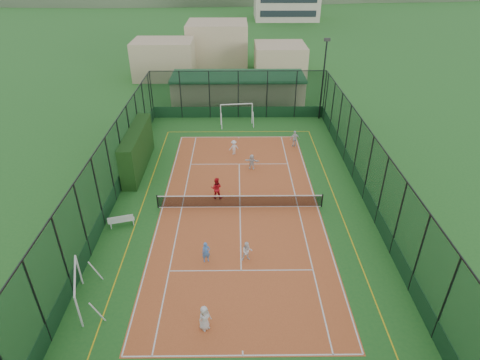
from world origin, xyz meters
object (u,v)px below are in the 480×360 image
object	(u,v)px
child_near_mid	(206,252)
clubhouse	(238,88)
child_near_right	(247,251)
white_bench	(122,220)
child_far_back	(252,162)
floodlight_ne	(323,80)
child_near_left	(205,318)
child_far_left	(234,147)
child_far_right	(295,139)
futsal_goal_near	(79,290)
futsal_goal_far	(237,114)
coach	(216,188)

from	to	relation	value
child_near_mid	clubhouse	bearing A→B (deg)	70.21
child_near_mid	child_near_right	distance (m)	2.39
child_near_right	white_bench	bearing A→B (deg)	150.78
child_near_mid	child_far_back	bearing A→B (deg)	59.10
floodlight_ne	child_near_right	distance (m)	23.85
white_bench	child_near_left	bearing A→B (deg)	-69.72
child_far_left	child_far_right	size ratio (longest dim) A/B	0.86
clubhouse	child_far_left	world-z (taller)	clubhouse
futsal_goal_near	child_near_mid	bearing A→B (deg)	-81.23
clubhouse	white_bench	world-z (taller)	clubhouse
futsal_goal_far	child_near_right	size ratio (longest dim) A/B	2.58
white_bench	child_far_left	distance (m)	12.71
futsal_goal_near	floodlight_ne	bearing A→B (deg)	-51.89
clubhouse	child_near_right	bearing A→B (deg)	-89.25
child_near_left	child_far_right	bearing A→B (deg)	28.47
floodlight_ne	child_near_left	xyz separation A→B (m)	(-10.40, -26.95, -3.41)
futsal_goal_near	child_far_right	xyz separation A→B (m)	(13.34, 18.51, -0.22)
futsal_goal_far	child_far_right	distance (m)	7.55
futsal_goal_far	child_far_left	xyz separation A→B (m)	(-0.26, -6.87, -0.40)
floodlight_ne	child_near_left	world-z (taller)	floodlight_ne
futsal_goal_near	futsal_goal_far	size ratio (longest dim) A/B	0.94
futsal_goal_far	child_near_left	size ratio (longest dim) A/B	2.36
clubhouse	child_far_right	distance (m)	13.28
white_bench	floodlight_ne	bearing A→B (deg)	33.02
child_far_left	coach	size ratio (longest dim) A/B	0.79
child_far_right	child_far_back	xyz separation A→B (m)	(-4.06, -4.17, -0.12)
child_near_mid	futsal_goal_near	bearing A→B (deg)	-168.55
clubhouse	futsal_goal_far	xyz separation A→B (m)	(-0.19, -6.86, -0.50)
futsal_goal_near	coach	world-z (taller)	futsal_goal_near
child_near_left	child_near_mid	xyz separation A→B (m)	(-0.22, 4.78, -0.04)
child_near_right	coach	bearing A→B (deg)	100.50
child_near_right	child_far_right	world-z (taller)	child_far_right
child_near_right	coach	xyz separation A→B (m)	(-2.05, 6.71, 0.19)
floodlight_ne	child_far_back	distance (m)	13.81
futsal_goal_near	child_near_right	size ratio (longest dim) A/B	2.41
white_bench	futsal_goal_far	size ratio (longest dim) A/B	0.49
futsal_goal_far	child_far_back	xyz separation A→B (m)	(1.22, -9.55, -0.42)
floodlight_ne	child_far_left	xyz separation A→B (m)	(-9.05, -8.33, -3.46)
child_near_left	futsal_goal_near	bearing A→B (deg)	123.49
child_near_right	child_far_left	xyz separation A→B (m)	(-0.81, 13.78, 0.01)
clubhouse	coach	xyz separation A→B (m)	(-1.70, -20.80, -0.73)
child_near_mid	child_far_back	distance (m)	11.57
child_near_left	child_far_right	size ratio (longest dim) A/B	0.92
child_near_left	white_bench	bearing A→B (deg)	83.39
futsal_goal_near	child_far_right	bearing A→B (deg)	-54.06
clubhouse	child_near_left	world-z (taller)	clubhouse
floodlight_ne	child_far_left	distance (m)	12.78
child_near_left	child_far_right	world-z (taller)	child_far_right
clubhouse	futsal_goal_near	bearing A→B (deg)	-105.03
floodlight_ne	child_near_left	distance (m)	29.09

